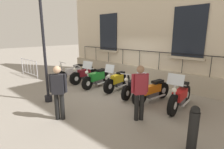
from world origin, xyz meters
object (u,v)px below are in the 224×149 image
object	(u,v)px
motorcycle_maroon	(85,75)
pedestrian_walking	(58,90)
motorcycle_red	(180,97)
bollard	(193,129)
crowd_barrier	(29,67)
motorcycle_white	(74,73)
motorcycle_black	(135,86)
lamppost	(42,26)
motorcycle_orange	(151,91)
pedestrian_standing	(140,90)
motorcycle_yellow	(117,81)
motorcycle_green	(97,78)

from	to	relation	value
motorcycle_maroon	pedestrian_walking	size ratio (longest dim) A/B	1.14
motorcycle_maroon	motorcycle_red	xyz separation A→B (m)	(-0.05, 5.17, 0.03)
motorcycle_red	bollard	bearing A→B (deg)	28.42
motorcycle_maroon	crowd_barrier	distance (m)	4.00
motorcycle_white	motorcycle_maroon	bearing A→B (deg)	93.58
motorcycle_black	lamppost	size ratio (longest dim) A/B	0.43
motorcycle_black	pedestrian_walking	distance (m)	3.44
motorcycle_orange	crowd_barrier	bearing A→B (deg)	-79.95
crowd_barrier	pedestrian_walking	size ratio (longest dim) A/B	1.26
motorcycle_maroon	pedestrian_standing	world-z (taller)	pedestrian_standing
motorcycle_white	motorcycle_maroon	distance (m)	0.95
crowd_barrier	pedestrian_walking	bearing A→B (deg)	74.54
lamppost	pedestrian_walking	world-z (taller)	lamppost
motorcycle_yellow	lamppost	size ratio (longest dim) A/B	0.40
motorcycle_orange	motorcycle_red	xyz separation A→B (m)	(-0.07, 1.08, 0.02)
lamppost	motorcycle_white	bearing A→B (deg)	-142.31
motorcycle_yellow	bollard	distance (m)	4.70
motorcycle_black	crowd_barrier	world-z (taller)	motorcycle_black
lamppost	pedestrian_standing	world-z (taller)	lamppost
crowd_barrier	bollard	xyz separation A→B (m)	(0.64, 10.05, -0.01)
motorcycle_green	motorcycle_maroon	bearing A→B (deg)	-95.43
motorcycle_maroon	motorcycle_red	world-z (taller)	motorcycle_red
motorcycle_white	motorcycle_orange	xyz separation A→B (m)	(-0.05, 5.04, 0.02)
lamppost	crowd_barrier	xyz separation A→B (m)	(-1.31, -4.85, -2.32)
motorcycle_maroon	motorcycle_green	xyz separation A→B (m)	(0.10, 1.06, 0.05)
motorcycle_black	pedestrian_standing	bearing A→B (deg)	38.37
pedestrian_walking	motorcycle_yellow	bearing A→B (deg)	-170.05
motorcycle_white	pedestrian_walking	bearing A→B (deg)	49.73
motorcycle_maroon	pedestrian_standing	distance (m)	4.87
motorcycle_green	pedestrian_standing	distance (m)	3.85
motorcycle_orange	motorcycle_yellow	bearing A→B (deg)	-95.73
motorcycle_white	bollard	size ratio (longest dim) A/B	1.94
motorcycle_maroon	lamppost	bearing A→B (deg)	22.09
lamppost	bollard	bearing A→B (deg)	97.39
motorcycle_black	bollard	world-z (taller)	bollard
motorcycle_maroon	crowd_barrier	xyz separation A→B (m)	(1.40, -3.75, 0.15)
motorcycle_yellow	lamppost	distance (m)	3.93
motorcycle_black	pedestrian_walking	xyz separation A→B (m)	(3.37, -0.43, 0.53)
motorcycle_orange	pedestrian_standing	bearing A→B (deg)	17.37
pedestrian_standing	motorcycle_white	bearing A→B (deg)	-105.37
motorcycle_orange	crowd_barrier	distance (m)	7.96
motorcycle_green	motorcycle_black	world-z (taller)	motorcycle_green
motorcycle_green	pedestrian_walking	bearing A→B (deg)	28.76
motorcycle_yellow	pedestrian_walking	world-z (taller)	pedestrian_walking
motorcycle_red	crowd_barrier	world-z (taller)	motorcycle_red
motorcycle_maroon	pedestrian_standing	size ratio (longest dim) A/B	1.12
motorcycle_black	motorcycle_red	size ratio (longest dim) A/B	1.04
motorcycle_yellow	motorcycle_black	size ratio (longest dim) A/B	0.92
pedestrian_walking	motorcycle_white	bearing A→B (deg)	-130.27
motorcycle_white	pedestrian_standing	xyz separation A→B (m)	(1.52, 5.53, 0.56)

